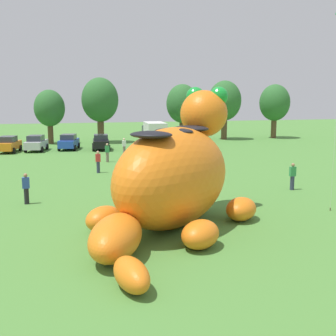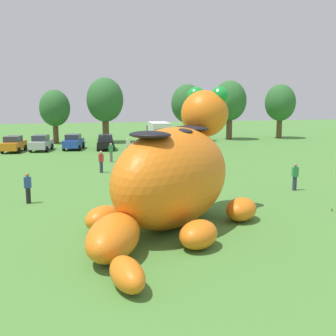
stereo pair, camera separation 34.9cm
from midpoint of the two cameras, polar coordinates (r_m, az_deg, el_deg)
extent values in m
plane|color=#4C8438|center=(20.67, 1.82, -6.86)|extent=(160.00, 160.00, 0.00)
ellipsoid|color=orange|center=(19.24, 0.22, -1.21)|extent=(8.32, 8.59, 4.49)
ellipsoid|color=orange|center=(21.98, 4.36, 7.25)|extent=(3.51, 3.52, 2.37)
sphere|color=green|center=(22.56, 3.22, 9.58)|extent=(0.95, 0.95, 0.95)
sphere|color=green|center=(22.05, 6.34, 9.54)|extent=(0.95, 0.95, 0.95)
ellipsoid|color=black|center=(20.57, 2.56, 5.28)|extent=(2.29, 2.27, 0.30)
ellipsoid|color=black|center=(18.97, 0.23, 4.93)|extent=(2.29, 2.27, 0.30)
ellipsoid|color=black|center=(17.23, -2.86, 4.46)|extent=(2.29, 2.27, 0.30)
ellipsoid|color=orange|center=(22.66, -2.80, -3.97)|extent=(2.31, 2.34, 1.10)
ellipsoid|color=orange|center=(20.64, 9.26, -5.42)|extent=(2.31, 2.34, 1.10)
ellipsoid|color=orange|center=(19.02, -9.07, -6.70)|extent=(2.31, 2.34, 1.10)
ellipsoid|color=orange|center=(16.78, 3.73, -8.82)|extent=(2.31, 2.34, 1.10)
ellipsoid|color=orange|center=(15.81, -7.61, -9.14)|extent=(3.02, 4.00, 1.57)
ellipsoid|color=orange|center=(13.42, -5.68, -13.97)|extent=(1.28, 2.18, 0.96)
cube|color=orange|center=(48.44, -20.70, 2.83)|extent=(2.43, 4.34, 0.80)
cube|color=#2D333D|center=(48.23, -20.80, 3.63)|extent=(1.83, 2.21, 0.60)
cylinder|color=black|center=(49.94, -21.19, 2.52)|extent=(0.35, 0.67, 0.64)
cylinder|color=black|center=(49.46, -19.31, 2.56)|extent=(0.35, 0.67, 0.64)
cylinder|color=black|center=(47.04, -20.12, 2.19)|extent=(0.35, 0.67, 0.64)
cube|color=#B7BABF|center=(48.60, -17.37, 3.02)|extent=(2.45, 4.35, 0.80)
cube|color=#2D333D|center=(48.39, -17.45, 3.83)|extent=(1.85, 2.22, 0.60)
cylinder|color=black|center=(50.08, -17.95, 2.71)|extent=(0.36, 0.67, 0.64)
cylinder|color=black|center=(49.68, -16.05, 2.75)|extent=(0.36, 0.67, 0.64)
cylinder|color=black|center=(47.64, -18.70, 2.35)|extent=(0.36, 0.67, 0.64)
cylinder|color=black|center=(47.22, -16.71, 2.39)|extent=(0.36, 0.67, 0.64)
cube|color=#2347B7|center=(49.03, -13.29, 3.26)|extent=(2.52, 4.36, 0.80)
cube|color=#2D333D|center=(48.82, -13.35, 4.05)|extent=(1.87, 2.24, 0.60)
cylinder|color=black|center=(50.48, -13.95, 2.94)|extent=(0.37, 0.68, 0.64)
cylinder|color=black|center=(50.17, -12.05, 2.98)|extent=(0.37, 0.68, 0.64)
cylinder|color=black|center=(48.01, -14.55, 2.60)|extent=(0.37, 0.68, 0.64)
cylinder|color=black|center=(47.68, -12.55, 2.63)|extent=(0.37, 0.68, 0.64)
cube|color=black|center=(48.10, -9.15, 3.27)|extent=(2.02, 4.22, 0.80)
cube|color=#2D333D|center=(47.89, -9.17, 4.09)|extent=(1.65, 2.08, 0.60)
cylinder|color=black|center=(49.41, -10.15, 2.94)|extent=(0.29, 0.66, 0.64)
cylinder|color=black|center=(49.43, -8.18, 2.99)|extent=(0.29, 0.66, 0.64)
cylinder|color=black|center=(46.88, -10.15, 2.59)|extent=(0.29, 0.66, 0.64)
cylinder|color=black|center=(46.90, -8.07, 2.65)|extent=(0.29, 0.66, 0.64)
cube|color=#333842|center=(52.19, -2.49, 4.61)|extent=(2.11, 1.93, 1.90)
cube|color=silver|center=(49.02, -1.95, 4.65)|extent=(2.40, 4.73, 2.50)
cylinder|color=black|center=(52.15, -3.57, 3.55)|extent=(0.34, 0.92, 0.90)
cylinder|color=black|center=(52.43, -1.40, 3.60)|extent=(0.34, 0.92, 0.90)
cylinder|color=black|center=(47.40, -2.91, 2.96)|extent=(0.34, 0.92, 0.90)
cylinder|color=black|center=(47.73, -0.40, 3.02)|extent=(0.34, 0.92, 0.90)
cylinder|color=brown|center=(55.85, -15.58, 4.37)|extent=(0.68, 0.68, 2.37)
ellipsoid|color=#2D662D|center=(55.67, -15.73, 7.71)|extent=(3.78, 3.78, 4.54)
cylinder|color=brown|center=(55.61, -9.14, 4.85)|extent=(0.83, 0.83, 2.90)
ellipsoid|color=#2D662D|center=(55.44, -9.25, 8.98)|extent=(4.65, 4.65, 5.58)
cylinder|color=brown|center=(56.85, 1.74, 4.93)|extent=(0.75, 0.75, 2.63)
ellipsoid|color=#2D662D|center=(56.68, 1.75, 8.59)|extent=(4.21, 4.21, 5.06)
cylinder|color=brown|center=(59.83, 7.33, 5.18)|extent=(0.81, 0.81, 2.83)
ellipsoid|color=#2D662D|center=(59.67, 7.41, 8.92)|extent=(4.53, 4.53, 5.43)
cylinder|color=brown|center=(63.04, 13.77, 5.13)|extent=(0.76, 0.76, 2.67)
ellipsoid|color=#2D662D|center=(62.88, 13.90, 8.48)|extent=(4.28, 4.28, 5.13)
cylinder|color=#2D334C|center=(28.04, 15.91, -1.94)|extent=(0.26, 0.26, 0.88)
cube|color=#338C4C|center=(27.91, 15.97, -0.45)|extent=(0.38, 0.22, 0.60)
sphere|color=#9E7051|center=(27.84, 16.01, 0.40)|extent=(0.22, 0.22, 0.22)
cylinder|color=#726656|center=(38.91, -8.35, 1.43)|extent=(0.26, 0.26, 0.88)
cube|color=#338C4C|center=(38.81, -8.37, 2.52)|extent=(0.38, 0.22, 0.60)
sphere|color=tan|center=(38.76, -8.39, 3.13)|extent=(0.22, 0.22, 0.22)
cylinder|color=black|center=(24.74, -18.75, -3.57)|extent=(0.26, 0.26, 0.88)
cube|color=#2D4CA5|center=(24.59, -18.84, -1.89)|extent=(0.38, 0.22, 0.60)
sphere|color=#9E7051|center=(24.52, -18.90, -0.93)|extent=(0.22, 0.22, 0.22)
cylinder|color=#726656|center=(43.49, -6.10, 2.32)|extent=(0.26, 0.26, 0.88)
cube|color=white|center=(43.41, -6.12, 3.29)|extent=(0.38, 0.22, 0.60)
sphere|color=beige|center=(43.37, -6.13, 3.84)|extent=(0.22, 0.22, 0.22)
cylinder|color=#2D334C|center=(33.46, -9.59, 0.10)|extent=(0.26, 0.26, 0.88)
cube|color=red|center=(33.35, -9.63, 1.36)|extent=(0.38, 0.22, 0.60)
sphere|color=tan|center=(33.30, -9.65, 2.07)|extent=(0.22, 0.22, 0.22)
cylinder|color=brown|center=(23.64, 20.46, -5.18)|extent=(0.06, 0.06, 0.15)
camera|label=1|loc=(0.17, -90.50, -0.08)|focal=45.64mm
camera|label=2|loc=(0.17, 89.50, 0.08)|focal=45.64mm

